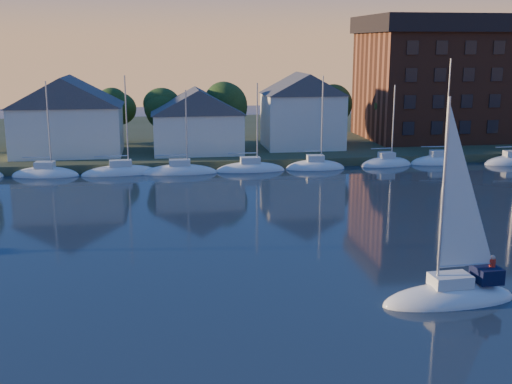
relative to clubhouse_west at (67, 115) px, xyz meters
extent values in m
plane|color=black|center=(22.00, -58.00, -5.93)|extent=(260.00, 260.00, 0.00)
cube|color=#374126|center=(22.00, 17.00, -5.93)|extent=(160.00, 50.00, 2.00)
cube|color=brown|center=(22.00, -6.00, -5.93)|extent=(120.00, 3.00, 1.00)
cube|color=white|center=(0.00, 0.00, -1.93)|extent=(13.00, 9.00, 6.00)
cube|color=white|center=(16.00, -1.00, -2.43)|extent=(11.00, 8.00, 5.00)
cube|color=white|center=(30.00, 1.00, -1.43)|extent=(10.00, 8.00, 7.00)
cube|color=brown|center=(56.00, 7.00, 2.57)|extent=(30.00, 16.00, 15.00)
cube|color=black|center=(56.00, 7.00, 11.27)|extent=(31.00, 17.00, 2.40)
cylinder|color=#332517|center=(-4.00, 5.00, -3.18)|extent=(0.50, 0.50, 3.50)
sphere|color=#1C3714|center=(-4.00, 5.00, 1.27)|extent=(5.40, 5.40, 5.40)
cylinder|color=#332517|center=(4.00, 5.00, -3.18)|extent=(0.50, 0.50, 3.50)
sphere|color=#1C3714|center=(4.00, 5.00, 1.27)|extent=(5.40, 5.40, 5.40)
cylinder|color=#332517|center=(12.00, 5.00, -3.18)|extent=(0.50, 0.50, 3.50)
sphere|color=#1C3714|center=(12.00, 5.00, 1.27)|extent=(5.40, 5.40, 5.40)
cylinder|color=#332517|center=(20.00, 5.00, -3.18)|extent=(0.50, 0.50, 3.50)
sphere|color=#1C3714|center=(20.00, 5.00, 1.27)|extent=(5.40, 5.40, 5.40)
cylinder|color=#332517|center=(28.00, 5.00, -3.18)|extent=(0.50, 0.50, 3.50)
sphere|color=#1C3714|center=(28.00, 5.00, 1.27)|extent=(5.40, 5.40, 5.40)
cylinder|color=#332517|center=(36.00, 5.00, -3.18)|extent=(0.50, 0.50, 3.50)
sphere|color=#1C3714|center=(36.00, 5.00, 1.27)|extent=(5.40, 5.40, 5.40)
cylinder|color=#332517|center=(44.00, 5.00, -3.18)|extent=(0.50, 0.50, 3.50)
sphere|color=#1C3714|center=(44.00, 5.00, 1.27)|extent=(5.40, 5.40, 5.40)
cylinder|color=#332517|center=(52.00, 5.00, -3.18)|extent=(0.50, 0.50, 3.50)
sphere|color=#1C3714|center=(52.00, 5.00, 1.27)|extent=(5.40, 5.40, 5.40)
cylinder|color=#332517|center=(60.00, 5.00, -3.18)|extent=(0.50, 0.50, 3.50)
sphere|color=#1C3714|center=(60.00, 5.00, 1.27)|extent=(5.40, 5.40, 5.40)
ellipsoid|color=silver|center=(-2.00, -9.00, -5.93)|extent=(7.50, 2.40, 2.20)
cube|color=silver|center=(-2.00, -9.00, -4.63)|extent=(2.10, 1.32, 0.70)
cylinder|color=#A5A8AD|center=(-1.25, -9.00, 0.02)|extent=(0.16, 0.16, 10.00)
cylinder|color=#A5A8AD|center=(-2.83, -9.00, -3.78)|extent=(3.15, 0.12, 0.12)
ellipsoid|color=silver|center=(6.00, -9.00, -5.93)|extent=(7.50, 2.40, 2.20)
cube|color=silver|center=(6.00, -9.00, -4.63)|extent=(2.10, 1.32, 0.70)
cylinder|color=#A5A8AD|center=(6.75, -9.00, 0.02)|extent=(0.16, 0.16, 10.00)
cylinder|color=#A5A8AD|center=(5.17, -9.00, -3.78)|extent=(3.15, 0.12, 0.12)
ellipsoid|color=silver|center=(14.00, -9.00, -5.93)|extent=(7.50, 2.40, 2.20)
cube|color=silver|center=(14.00, -9.00, -4.63)|extent=(2.10, 1.32, 0.70)
cylinder|color=#A5A8AD|center=(14.75, -9.00, 0.02)|extent=(0.16, 0.16, 10.00)
cylinder|color=#A5A8AD|center=(13.17, -9.00, -3.78)|extent=(3.15, 0.12, 0.12)
ellipsoid|color=silver|center=(22.00, -9.00, -5.93)|extent=(7.50, 2.40, 2.20)
cube|color=silver|center=(22.00, -9.00, -4.63)|extent=(2.10, 1.32, 0.70)
cylinder|color=#A5A8AD|center=(22.75, -9.00, 0.02)|extent=(0.16, 0.16, 10.00)
cylinder|color=#A5A8AD|center=(21.17, -9.00, -3.78)|extent=(3.15, 0.12, 0.12)
ellipsoid|color=silver|center=(30.00, -9.00, -5.93)|extent=(7.50, 2.40, 2.20)
cube|color=silver|center=(30.00, -9.00, -4.63)|extent=(2.10, 1.32, 0.70)
cylinder|color=#A5A8AD|center=(30.75, -9.00, 0.02)|extent=(0.16, 0.16, 10.00)
cylinder|color=#A5A8AD|center=(29.17, -9.00, -3.78)|extent=(3.15, 0.12, 0.12)
ellipsoid|color=silver|center=(38.00, -9.00, -5.93)|extent=(7.50, 2.40, 2.20)
cube|color=silver|center=(38.00, -9.00, -4.63)|extent=(2.10, 1.32, 0.70)
cylinder|color=#A5A8AD|center=(38.75, -9.00, 0.02)|extent=(0.16, 0.16, 10.00)
cylinder|color=#A5A8AD|center=(37.17, -9.00, -3.78)|extent=(3.15, 0.12, 0.12)
ellipsoid|color=silver|center=(46.00, -9.00, -5.93)|extent=(7.50, 2.40, 2.20)
cube|color=silver|center=(46.00, -9.00, -4.63)|extent=(2.10, 1.32, 0.70)
cylinder|color=#A5A8AD|center=(46.75, -9.00, 0.02)|extent=(0.16, 0.16, 10.00)
cylinder|color=#A5A8AD|center=(45.17, -9.00, -3.78)|extent=(3.15, 0.12, 0.12)
ellipsoid|color=silver|center=(54.00, -9.00, -5.93)|extent=(7.50, 2.40, 2.20)
cube|color=silver|center=(54.00, -9.00, -4.63)|extent=(2.10, 1.32, 0.70)
cylinder|color=#A5A8AD|center=(53.17, -9.00, -3.78)|extent=(3.15, 0.12, 0.12)
ellipsoid|color=silver|center=(27.31, -49.60, -5.93)|extent=(8.20, 3.01, 2.20)
cube|color=silver|center=(27.31, -49.60, -4.63)|extent=(2.33, 1.55, 0.70)
cylinder|color=#A5A8AD|center=(26.51, -49.64, 0.41)|extent=(0.16, 0.16, 10.77)
cylinder|color=#A5A8AD|center=(28.20, -49.55, -3.78)|extent=(3.40, 0.29, 0.12)
cube|color=black|center=(29.57, -49.48, -4.43)|extent=(1.48, 1.63, 0.90)
camera|label=1|loc=(11.18, -81.98, 8.49)|focal=45.00mm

